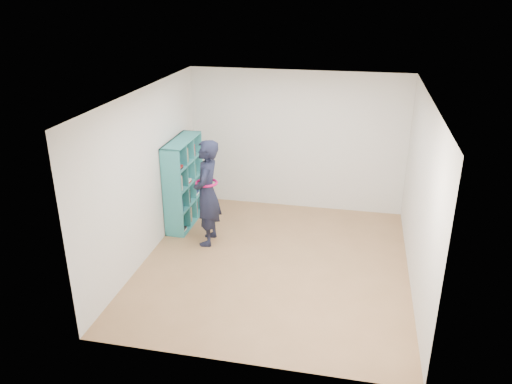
# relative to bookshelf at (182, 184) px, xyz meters

# --- Properties ---
(floor) EXTENTS (4.50, 4.50, 0.00)m
(floor) POSITION_rel_bookshelf_xyz_m (1.85, -1.08, -0.76)
(floor) COLOR #966C44
(floor) RESTS_ON ground
(ceiling) EXTENTS (4.50, 4.50, 0.00)m
(ceiling) POSITION_rel_bookshelf_xyz_m (1.85, -1.08, 1.84)
(ceiling) COLOR white
(ceiling) RESTS_ON wall_back
(wall_left) EXTENTS (0.02, 4.50, 2.60)m
(wall_left) POSITION_rel_bookshelf_xyz_m (-0.15, -1.08, 0.54)
(wall_left) COLOR silver
(wall_left) RESTS_ON floor
(wall_right) EXTENTS (0.02, 4.50, 2.60)m
(wall_right) POSITION_rel_bookshelf_xyz_m (3.85, -1.08, 0.54)
(wall_right) COLOR silver
(wall_right) RESTS_ON floor
(wall_back) EXTENTS (4.00, 0.02, 2.60)m
(wall_back) POSITION_rel_bookshelf_xyz_m (1.85, 1.17, 0.54)
(wall_back) COLOR silver
(wall_back) RESTS_ON floor
(wall_front) EXTENTS (4.00, 0.02, 2.60)m
(wall_front) POSITION_rel_bookshelf_xyz_m (1.85, -3.33, 0.54)
(wall_front) COLOR silver
(wall_front) RESTS_ON floor
(bookshelf) EXTENTS (0.34, 1.17, 1.55)m
(bookshelf) POSITION_rel_bookshelf_xyz_m (0.00, 0.00, 0.00)
(bookshelf) COLOR teal
(bookshelf) RESTS_ON floor
(person) EXTENTS (0.47, 0.67, 1.76)m
(person) POSITION_rel_bookshelf_xyz_m (0.65, -0.61, 0.13)
(person) COLOR black
(person) RESTS_ON floor
(smartphone) EXTENTS (0.04, 0.08, 0.12)m
(smartphone) POSITION_rel_bookshelf_xyz_m (0.49, -0.52, 0.24)
(smartphone) COLOR silver
(smartphone) RESTS_ON person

